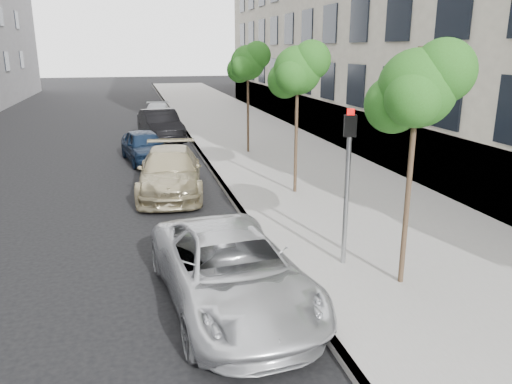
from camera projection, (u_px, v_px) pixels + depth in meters
name	position (u px, v px, depth m)	size (l,w,h in m)	color
ground	(259.00, 356.00, 7.54)	(160.00, 160.00, 0.00)	black
sidewalk	(231.00, 122.00, 30.89)	(6.40, 72.00, 0.14)	gray
curb	(180.00, 124.00, 30.17)	(0.15, 72.00, 0.14)	#9E9B93
tree_near	(419.00, 88.00, 8.63)	(1.71, 1.51, 4.52)	#38281C
tree_mid	(298.00, 70.00, 14.68)	(1.76, 1.56, 4.58)	#38281C
tree_far	(248.00, 63.00, 20.72)	(1.76, 1.56, 4.63)	#38281C
signal_pole	(348.00, 170.00, 9.93)	(0.28, 0.25, 3.21)	#939699
minivan	(231.00, 270.00, 8.84)	(2.26, 4.90, 1.36)	silver
suv	(170.00, 172.00, 15.87)	(1.96, 4.82, 1.40)	tan
sedan_blue	(145.00, 146.00, 20.30)	(1.52, 3.77, 1.29)	#101F37
sedan_black	(160.00, 125.00, 24.96)	(1.61, 4.63, 1.53)	black
sedan_rear	(158.00, 115.00, 30.10)	(1.76, 4.32, 1.25)	#A3A7AB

